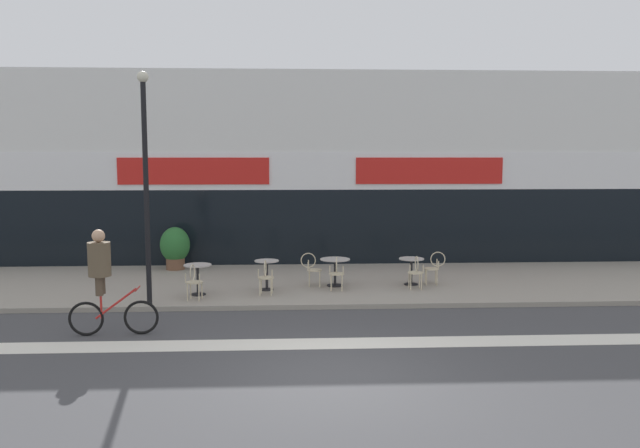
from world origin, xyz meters
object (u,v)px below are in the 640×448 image
(cafe_chair_1_near, at_px, (266,275))
(cafe_chair_3_near, at_px, (416,270))
(bistro_table_0, at_px, (198,273))
(cafe_chair_2_side, at_px, (312,267))
(bistro_table_1, at_px, (267,269))
(lamp_post, at_px, (146,172))
(planter_pot, at_px, (175,247))
(cafe_chair_2_near, at_px, (337,271))
(bistro_table_2, at_px, (335,266))
(cafe_chair_0_near, at_px, (194,280))
(bistro_table_3, at_px, (411,266))
(cyclist_0, at_px, (103,274))
(cafe_chair_3_side, at_px, (434,266))

(cafe_chair_1_near, bearing_deg, cafe_chair_3_near, -78.74)
(bistro_table_0, distance_m, cafe_chair_2_side, 3.04)
(bistro_table_1, height_order, lamp_post, lamp_post)
(bistro_table_1, relative_size, planter_pot, 0.60)
(bistro_table_0, xyz_separation_m, cafe_chair_2_side, (2.90, 0.92, -0.03))
(cafe_chair_2_near, relative_size, planter_pot, 0.69)
(bistro_table_1, distance_m, cafe_chair_2_side, 1.26)
(bistro_table_2, relative_size, cafe_chair_2_near, 0.88)
(cafe_chair_0_near, relative_size, cafe_chair_2_near, 1.00)
(bistro_table_3, bearing_deg, cafe_chair_2_side, -179.12)
(cafe_chair_1_near, bearing_deg, planter_pot, 42.33)
(bistro_table_0, xyz_separation_m, bistro_table_3, (5.60, 0.96, -0.03))
(cafe_chair_2_side, bearing_deg, bistro_table_1, -156.25)
(cafe_chair_1_near, distance_m, cyclist_0, 4.33)
(bistro_table_2, bearing_deg, cyclist_0, -141.20)
(lamp_post, bearing_deg, bistro_table_1, 27.79)
(cyclist_0, bearing_deg, cafe_chair_0_near, 57.03)
(bistro_table_3, relative_size, planter_pot, 0.55)
(cafe_chair_3_side, bearing_deg, planter_pot, -13.29)
(bistro_table_1, distance_m, cafe_chair_3_near, 3.89)
(cafe_chair_0_near, xyz_separation_m, cafe_chair_2_near, (3.53, 0.91, 0.00))
(bistro_table_1, bearing_deg, cyclist_0, -131.43)
(bistro_table_0, height_order, cafe_chair_0_near, cafe_chair_0_near)
(cafe_chair_2_near, distance_m, cafe_chair_3_side, 2.79)
(cafe_chair_1_near, relative_size, cafe_chair_2_near, 1.00)
(bistro_table_1, xyz_separation_m, bistro_table_3, (3.89, 0.47, -0.03))
(cafe_chair_2_near, bearing_deg, lamp_post, 110.90)
(cafe_chair_2_near, relative_size, cafe_chair_3_side, 1.00)
(cafe_chair_3_near, bearing_deg, cafe_chair_1_near, 98.47)
(bistro_table_1, distance_m, planter_pot, 4.26)
(cafe_chair_3_near, bearing_deg, bistro_table_1, 89.29)
(bistro_table_0, xyz_separation_m, bistro_table_1, (1.71, 0.49, -0.00))
(bistro_table_0, distance_m, cafe_chair_3_near, 5.60)
(cafe_chair_1_near, bearing_deg, cafe_chair_2_near, -72.43)
(cafe_chair_2_side, height_order, planter_pot, planter_pot)
(planter_pot, bearing_deg, cafe_chair_1_near, -52.00)
(bistro_table_1, relative_size, cafe_chair_3_near, 0.87)
(bistro_table_2, relative_size, cafe_chair_0_near, 0.88)
(cafe_chair_2_side, bearing_deg, cafe_chair_1_near, -134.67)
(cafe_chair_2_near, height_order, cafe_chair_2_side, same)
(bistro_table_3, bearing_deg, bistro_table_0, -170.28)
(lamp_post, distance_m, cyclist_0, 2.93)
(cafe_chair_1_near, relative_size, cafe_chair_3_side, 1.00)
(bistro_table_0, relative_size, cafe_chair_0_near, 0.86)
(cafe_chair_0_near, distance_m, planter_pot, 4.38)
(cafe_chair_3_side, relative_size, cyclist_0, 0.42)
(cafe_chair_0_near, height_order, cafe_chair_3_near, same)
(bistro_table_0, bearing_deg, bistro_table_1, 15.87)
(bistro_table_1, height_order, cafe_chair_1_near, cafe_chair_1_near)
(cafe_chair_2_near, distance_m, cyclist_0, 6.00)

